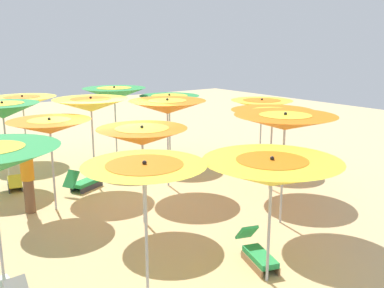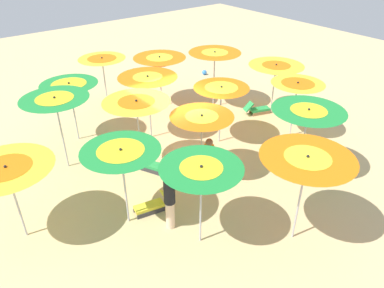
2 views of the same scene
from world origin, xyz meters
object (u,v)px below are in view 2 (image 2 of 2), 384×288
Objects in this scene: beach_umbrella_12 at (102,62)px; beach_umbrella_13 at (160,62)px; beach_umbrella_14 at (215,56)px; beachgoer_0 at (209,163)px; beach_umbrella_1 at (121,157)px; lounger_2 at (152,205)px; beach_umbrella_7 at (308,116)px; lounger_3 at (258,109)px; beach_umbrella_9 at (148,82)px; beach_ball at (204,72)px; beach_umbrella_11 at (297,87)px; beach_umbrella_2 at (201,174)px; beach_umbrella_0 at (7,173)px; beach_umbrella_5 at (137,107)px; beach_umbrella_6 at (202,121)px; lounger_1 at (318,161)px; lounger_0 at (157,166)px; beach_umbrella_15 at (276,70)px; beachgoer_1 at (170,199)px; beach_umbrella_10 at (221,92)px; beach_umbrella_4 at (56,104)px; beach_umbrella_3 at (306,164)px; beach_umbrella_8 at (70,89)px.

beach_umbrella_13 is at bearing -39.18° from beach_umbrella_12.
beach_umbrella_14 is (3.62, -3.04, 0.29)m from beach_umbrella_12.
beach_umbrella_1 is at bearing -87.25° from beachgoer_0.
beach_umbrella_1 is 1.07× the size of beach_umbrella_12.
beach_umbrella_7 is at bearing 174.55° from lounger_2.
beach_umbrella_9 is at bearing -175.51° from lounger_3.
beachgoer_0 reaches higher than beach_ball.
beach_umbrella_11 is (1.80, 1.77, -0.10)m from beach_umbrella_7.
beach_umbrella_7 is at bearing -15.24° from beach_umbrella_1.
beach_umbrella_2 is 1.95× the size of lounger_3.
beach_umbrella_2 is at bearing -40.63° from beach_umbrella_0.
beach_umbrella_5 is 2.03m from beach_umbrella_6.
beach_umbrella_9 is 9.88× the size of beach_ball.
beach_umbrella_6 is 5.51m from lounger_3.
beach_umbrella_0 is at bearing 170.75° from beach_umbrella_6.
beach_umbrella_11 is 1.76× the size of lounger_1.
beach_umbrella_13 is 1.30× the size of beachgoer_0.
beach_umbrella_12 is 6.04m from lounger_0.
lounger_0 is (-2.98, -4.14, -1.77)m from beach_umbrella_13.
beach_umbrella_1 reaches higher than beachgoer_0.
beach_umbrella_9 is at bearing 164.43° from beach_umbrella_15.
beach_umbrella_5 is at bearing -143.11° from beach_ball.
beachgoer_1 is at bearing -10.83° from lounger_1.
lounger_2 is (-0.87, -1.97, -2.07)m from beach_umbrella_5.
beach_umbrella_10 reaches higher than beachgoer_1.
beach_umbrella_14 is at bearing 126.88° from beach_umbrella_15.
beach_umbrella_5 is 10.00× the size of beach_ball.
beach_umbrella_4 is at bearing -175.69° from beach_umbrella_14.
beach_umbrella_3 is at bearing -116.17° from beach_umbrella_14.
beach_umbrella_5 is 5.12m from beach_umbrella_7.
beach_umbrella_8 reaches higher than beach_umbrella_12.
lounger_3 is at bearing -112.31° from lounger_1.
beach_umbrella_8 is 7.98m from beach_umbrella_15.
beach_umbrella_1 is 1.04× the size of beach_umbrella_13.
lounger_1 is at bearing -57.30° from beach_umbrella_9.
beach_umbrella_14 is at bearing 9.17° from beach_umbrella_9.
lounger_3 reaches higher than beach_ball.
beach_umbrella_12 is 0.99× the size of beach_umbrella_15.
beach_umbrella_13 reaches higher than beach_umbrella_15.
beach_umbrella_1 is 5.09m from beach_umbrella_10.
beach_umbrella_4 is at bearing -63.00° from lounger_2.
beachgoer_0 is at bearing 155.10° from beach_umbrella_7.
beach_umbrella_1 reaches higher than lounger_3.
beach_umbrella_10 reaches higher than lounger_2.
beach_umbrella_10 is 0.98× the size of beach_umbrella_13.
lounger_0 is (0.31, -0.46, -2.06)m from beach_umbrella_5.
beach_umbrella_14 reaches higher than beach_umbrella_10.
lounger_0 is at bearing -38.55° from lounger_1.
beach_umbrella_11 is at bearing 103.37° from beachgoer_0.
beach_umbrella_0 is 8.02m from beach_umbrella_12.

